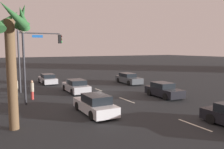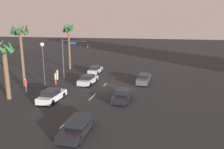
# 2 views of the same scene
# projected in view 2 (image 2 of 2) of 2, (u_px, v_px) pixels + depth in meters

# --- Properties ---
(ground_plane) EXTENTS (220.00, 220.00, 0.00)m
(ground_plane) POSITION_uv_depth(u_px,v_px,m) (102.00, 88.00, 31.79)
(ground_plane) COLOR #232628
(lane_stripe_1) EXTENTS (2.54, 0.14, 0.01)m
(lane_stripe_1) POSITION_uv_depth(u_px,v_px,m) (66.00, 122.00, 20.51)
(lane_stripe_1) COLOR silver
(lane_stripe_1) RESTS_ON ground_plane
(lane_stripe_2) EXTENTS (2.57, 0.14, 0.01)m
(lane_stripe_2) POSITION_uv_depth(u_px,v_px,m) (92.00, 97.00, 27.75)
(lane_stripe_2) COLOR silver
(lane_stripe_2) RESTS_ON ground_plane
(lane_stripe_3) EXTENTS (1.81, 0.14, 0.01)m
(lane_stripe_3) POSITION_uv_depth(u_px,v_px,m) (105.00, 85.00, 33.37)
(lane_stripe_3) COLOR silver
(lane_stripe_3) RESTS_ON ground_plane
(car_0) EXTENTS (4.01, 1.99, 1.37)m
(car_0) POSITION_uv_depth(u_px,v_px,m) (122.00, 95.00, 26.26)
(car_0) COLOR black
(car_0) RESTS_ON ground_plane
(car_1) EXTENTS (4.66, 1.94, 1.36)m
(car_1) POSITION_uv_depth(u_px,v_px,m) (144.00, 79.00, 34.22)
(car_1) COLOR #474C51
(car_1) RESTS_ON ground_plane
(car_2) EXTENTS (4.21, 1.80, 1.30)m
(car_2) POSITION_uv_depth(u_px,v_px,m) (95.00, 70.00, 41.16)
(car_2) COLOR #B7B7BC
(car_2) RESTS_ON ground_plane
(car_3) EXTENTS (4.56, 1.89, 1.34)m
(car_3) POSITION_uv_depth(u_px,v_px,m) (78.00, 126.00, 18.34)
(car_3) COLOR black
(car_3) RESTS_ON ground_plane
(car_4) EXTENTS (4.55, 1.98, 1.37)m
(car_4) POSITION_uv_depth(u_px,v_px,m) (88.00, 80.00, 33.75)
(car_4) COLOR #B7B7BC
(car_4) RESTS_ON ground_plane
(car_5) EXTENTS (4.46, 1.89, 1.40)m
(car_5) POSITION_uv_depth(u_px,v_px,m) (52.00, 95.00, 26.23)
(car_5) COLOR silver
(car_5) RESTS_ON ground_plane
(traffic_signal) EXTENTS (0.49, 4.66, 6.49)m
(traffic_signal) POSITION_uv_depth(u_px,v_px,m) (71.00, 53.00, 36.12)
(traffic_signal) COLOR #38383D
(traffic_signal) RESTS_ON ground_plane
(streetlamp) EXTENTS (0.56, 0.56, 6.41)m
(streetlamp) POSITION_uv_depth(u_px,v_px,m) (43.00, 56.00, 31.22)
(streetlamp) COLOR #2D2D33
(streetlamp) RESTS_ON ground_plane
(pedestrian_0) EXTENTS (0.32, 0.32, 1.80)m
(pedestrian_0) POSITION_uv_depth(u_px,v_px,m) (26.00, 85.00, 29.65)
(pedestrian_0) COLOR #333338
(pedestrian_0) RESTS_ON ground_plane
(pedestrian_1) EXTENTS (0.42, 0.42, 1.76)m
(pedestrian_1) POSITION_uv_depth(u_px,v_px,m) (55.00, 78.00, 33.43)
(pedestrian_1) COLOR #BF3833
(pedestrian_1) RESTS_ON ground_plane
(pedestrian_2) EXTENTS (0.50, 0.50, 1.67)m
(pedestrian_2) POSITION_uv_depth(u_px,v_px,m) (57.00, 74.00, 36.20)
(pedestrian_2) COLOR #B2A58C
(pedestrian_2) RESTS_ON ground_plane
(palm_tree_0) EXTENTS (2.74, 2.89, 9.14)m
(palm_tree_0) POSITION_uv_depth(u_px,v_px,m) (20.00, 38.00, 31.07)
(palm_tree_0) COLOR brown
(palm_tree_0) RESTS_ON ground_plane
(palm_tree_2) EXTENTS (2.51, 2.63, 7.29)m
(palm_tree_2) POSITION_uv_depth(u_px,v_px,m) (4.00, 57.00, 25.84)
(palm_tree_2) COLOR brown
(palm_tree_2) RESTS_ON ground_plane
(palm_tree_3) EXTENTS (2.63, 2.40, 9.32)m
(palm_tree_3) POSITION_uv_depth(u_px,v_px,m) (68.00, 33.00, 43.30)
(palm_tree_3) COLOR brown
(palm_tree_3) RESTS_ON ground_plane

